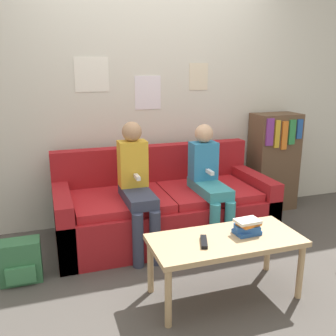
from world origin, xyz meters
The scene contains 10 objects.
ground_plane centered at (0.00, 0.00, 0.00)m, with size 10.00×10.00×0.00m, color #4C4742.
wall_back centered at (0.00, 1.06, 1.30)m, with size 8.00×0.06×2.60m.
couch centered at (0.00, 0.55, 0.27)m, with size 1.95×0.85×0.80m.
coffee_table centered at (0.10, -0.51, 0.38)m, with size 1.03×0.47×0.43m.
person_left centered at (-0.30, 0.35, 0.61)m, with size 0.24×0.58×1.10m.
person_right centered at (0.36, 0.34, 0.58)m, with size 0.24×0.58×1.05m.
tv_remote centered at (-0.07, -0.53, 0.44)m, with size 0.10×0.17×0.02m.
book_stack centered at (0.27, -0.49, 0.48)m, with size 0.19×0.14×0.10m.
bookshelf centered at (1.38, 0.86, 0.53)m, with size 0.49×0.33×1.06m.
backpack centered at (-1.24, 0.13, 0.16)m, with size 0.29×0.19×0.32m.
Camera 1 is at (-0.99, -2.57, 1.55)m, focal length 40.00 mm.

